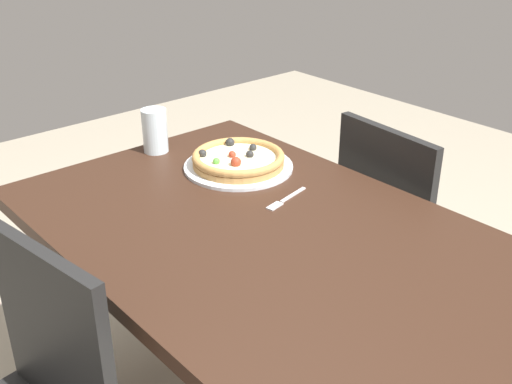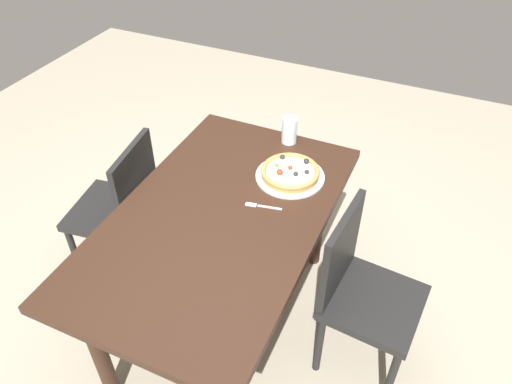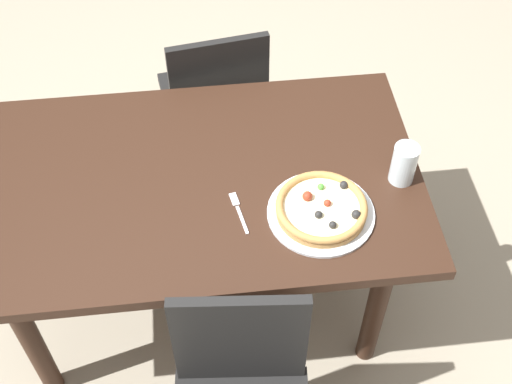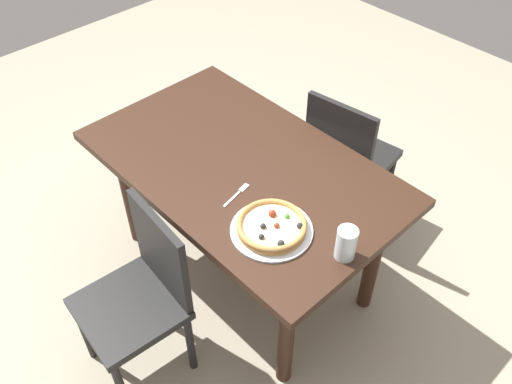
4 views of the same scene
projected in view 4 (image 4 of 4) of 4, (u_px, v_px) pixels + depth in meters
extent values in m
plane|color=#9E937F|center=(245.00, 267.00, 2.97)|extent=(6.00, 6.00, 0.00)
cube|color=#331E14|center=(242.00, 167.00, 2.47)|extent=(1.45, 0.87, 0.04)
cylinder|color=#331E14|center=(128.00, 192.00, 2.89)|extent=(0.07, 0.07, 0.70)
cylinder|color=#331E14|center=(286.00, 334.00, 2.28)|extent=(0.07, 0.07, 0.70)
cylinder|color=#331E14|center=(213.00, 144.00, 3.17)|extent=(0.07, 0.07, 0.70)
cylinder|color=#331E14|center=(373.00, 258.00, 2.57)|extent=(0.07, 0.07, 0.70)
cylinder|color=black|center=(85.00, 331.00, 2.46)|extent=(0.04, 0.04, 0.41)
cylinder|color=black|center=(190.00, 343.00, 2.42)|extent=(0.04, 0.04, 0.41)
cylinder|color=black|center=(151.00, 293.00, 2.61)|extent=(0.04, 0.04, 0.41)
cube|color=black|center=(129.00, 309.00, 2.28)|extent=(0.43, 0.43, 0.04)
cube|color=black|center=(161.00, 252.00, 2.21)|extent=(0.38, 0.06, 0.42)
cylinder|color=black|center=(338.00, 159.00, 3.31)|extent=(0.04, 0.04, 0.41)
cylinder|color=black|center=(389.00, 183.00, 3.16)|extent=(0.04, 0.04, 0.41)
cylinder|color=black|center=(306.00, 190.00, 3.12)|extent=(0.04, 0.04, 0.41)
cylinder|color=black|center=(358.00, 217.00, 2.96)|extent=(0.04, 0.04, 0.41)
cube|color=black|center=(352.00, 157.00, 2.98)|extent=(0.45, 0.45, 0.04)
cube|color=black|center=(339.00, 141.00, 2.72)|extent=(0.38, 0.08, 0.42)
cylinder|color=silver|center=(272.00, 230.00, 2.16)|extent=(0.33, 0.33, 0.01)
cylinder|color=#B78447|center=(272.00, 228.00, 2.15)|extent=(0.27, 0.27, 0.02)
cylinder|color=beige|center=(272.00, 226.00, 2.14)|extent=(0.24, 0.24, 0.01)
torus|color=#B78447|center=(272.00, 225.00, 2.14)|extent=(0.28, 0.28, 0.02)
sphere|color=#262626|center=(263.00, 226.00, 2.13)|extent=(0.02, 0.02, 0.02)
sphere|color=#4C9E38|center=(287.00, 216.00, 2.17)|extent=(0.02, 0.02, 0.02)
sphere|color=#262626|center=(300.00, 226.00, 2.13)|extent=(0.03, 0.03, 0.03)
sphere|color=maroon|center=(277.00, 226.00, 2.13)|extent=(0.02, 0.02, 0.02)
sphere|color=#262626|center=(261.00, 237.00, 2.09)|extent=(0.02, 0.02, 0.02)
sphere|color=#262626|center=(281.00, 244.00, 2.06)|extent=(0.03, 0.03, 0.03)
sphere|color=maroon|center=(272.00, 214.00, 2.18)|extent=(0.03, 0.03, 0.03)
cube|color=silver|center=(232.00, 199.00, 2.29)|extent=(0.03, 0.11, 0.00)
cube|color=silver|center=(244.00, 188.00, 2.34)|extent=(0.03, 0.05, 0.00)
cylinder|color=silver|center=(346.00, 243.00, 2.03)|extent=(0.08, 0.08, 0.14)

